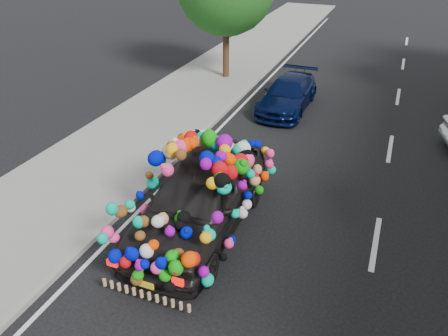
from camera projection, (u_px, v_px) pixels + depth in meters
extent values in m
plane|color=black|center=(227.00, 209.00, 10.98)|extent=(100.00, 100.00, 0.00)
cube|color=gray|center=(86.00, 174.00, 12.34)|extent=(4.00, 60.00, 0.12)
cube|color=gray|center=(145.00, 188.00, 11.70)|extent=(0.15, 60.00, 0.13)
cylinder|color=#332114|center=(226.00, 49.00, 19.17)|extent=(0.28, 0.28, 2.73)
imported|color=black|center=(200.00, 198.00, 9.88)|extent=(2.06, 4.98, 1.69)
cube|color=red|center=(112.00, 263.00, 8.11)|extent=(0.22, 0.06, 0.14)
cube|color=red|center=(178.00, 282.00, 7.68)|extent=(0.22, 0.06, 0.14)
cube|color=yellow|center=(145.00, 285.00, 8.04)|extent=(0.34, 0.04, 0.12)
imported|color=#040D32|center=(288.00, 94.00, 16.46)|extent=(1.65, 4.02, 1.17)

